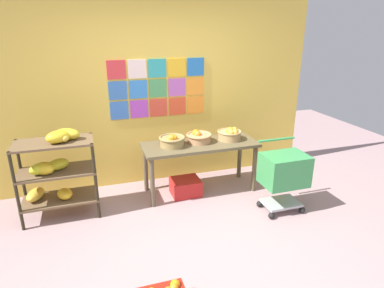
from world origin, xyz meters
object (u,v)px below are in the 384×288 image
fruit_basket_right (230,134)px  shopping_cart (284,172)px  produce_crate_under_table (186,187)px  banana_shelf_unit (55,167)px  fruit_basket_centre (172,141)px  display_table (200,150)px  fruit_basket_left (199,137)px

fruit_basket_right → shopping_cart: (0.35, -0.83, -0.26)m
produce_crate_under_table → shopping_cart: (1.01, -0.76, 0.41)m
banana_shelf_unit → fruit_basket_centre: bearing=4.2°
banana_shelf_unit → fruit_basket_centre: size_ratio=3.16×
display_table → shopping_cart: shopping_cart is taller
fruit_basket_left → fruit_basket_centre: bearing=-171.5°
fruit_basket_left → banana_shelf_unit: bearing=-174.9°
fruit_basket_right → produce_crate_under_table: (-0.66, -0.07, -0.67)m
display_table → shopping_cart: 1.13m
fruit_basket_centre → produce_crate_under_table: bearing=-17.9°
fruit_basket_centre → fruit_basket_left: fruit_basket_centre is taller
produce_crate_under_table → shopping_cart: size_ratio=0.44×
shopping_cart → fruit_basket_right: bearing=105.2°
display_table → fruit_basket_left: bearing=89.2°
fruit_basket_centre → produce_crate_under_table: fruit_basket_centre is taller
display_table → banana_shelf_unit: bearing=-176.8°
fruit_basket_left → shopping_cart: shopping_cart is taller
banana_shelf_unit → fruit_basket_right: banana_shelf_unit is taller
display_table → fruit_basket_centre: size_ratio=4.48×
banana_shelf_unit → display_table: size_ratio=0.71×
fruit_basket_centre → fruit_basket_left: 0.39m
banana_shelf_unit → fruit_basket_left: (1.81, 0.16, 0.13)m
produce_crate_under_table → shopping_cart: 1.33m
banana_shelf_unit → fruit_basket_left: size_ratio=3.16×
banana_shelf_unit → display_table: banana_shelf_unit is taller
banana_shelf_unit → fruit_basket_left: 1.82m
fruit_basket_right → shopping_cart: fruit_basket_right is taller
banana_shelf_unit → display_table: bearing=3.2°
fruit_basket_centre → shopping_cart: 1.45m
display_table → fruit_basket_right: bearing=2.8°
banana_shelf_unit → shopping_cart: 2.69m
display_table → shopping_cart: bearing=-45.4°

